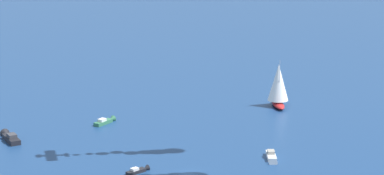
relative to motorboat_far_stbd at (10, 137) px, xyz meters
The scene contains 6 objects.
ground_plane 48.80m from the motorboat_far_stbd, 83.32° to the right, with size 2000.00×2000.00×0.00m, color navy.
motorboat_far_stbd is the anchor object (origin of this frame).
motorboat_inshore 25.56m from the motorboat_far_stbd, 21.66° to the right, with size 6.97×1.96×2.01m.
motorboat_trailing 39.03m from the motorboat_far_stbd, 89.34° to the right, with size 5.74×2.45×1.62m.
sailboat_outer_ring_a 74.21m from the motorboat_far_stbd, 30.76° to the right, with size 9.86×8.86×13.40m.
motorboat_outer_ring_b 62.68m from the motorboat_far_stbd, 68.03° to the right, with size 7.10×5.77×2.13m.
Camera 1 is at (-121.93, -85.38, 55.67)m, focal length 70.67 mm.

